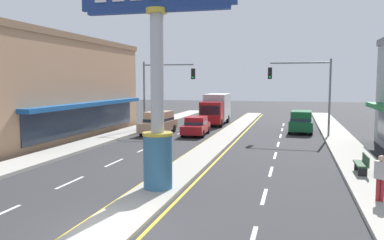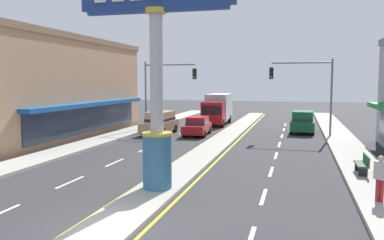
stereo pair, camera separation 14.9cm
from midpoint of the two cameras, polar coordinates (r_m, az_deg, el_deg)
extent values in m
plane|color=#303033|center=(12.45, -12.36, -15.42)|extent=(160.00, 160.00, 0.00)
cube|color=#A39E93|center=(29.16, 3.86, -3.04)|extent=(1.84, 52.00, 0.14)
cube|color=#ADA89E|center=(30.14, -13.28, -2.86)|extent=(2.26, 60.00, 0.18)
cube|color=#ADA89E|center=(26.90, 21.49, -4.11)|extent=(2.26, 60.00, 0.18)
cube|color=silver|center=(18.45, -17.37, -8.58)|extent=(0.14, 2.20, 0.01)
cube|color=silver|center=(22.20, -11.33, -6.04)|extent=(0.14, 2.20, 0.01)
cube|color=silver|center=(26.15, -7.12, -4.22)|extent=(0.14, 2.20, 0.01)
cube|color=silver|center=(30.23, -4.03, -2.86)|extent=(0.14, 2.20, 0.01)
cube|color=silver|center=(34.39, -1.69, -1.82)|extent=(0.14, 2.20, 0.01)
cube|color=silver|center=(38.60, 0.14, -1.01)|extent=(0.14, 2.20, 0.01)
cube|color=silver|center=(42.85, 1.60, -0.35)|extent=(0.14, 2.20, 0.01)
cube|color=silver|center=(11.67, 8.32, -16.80)|extent=(0.14, 2.20, 0.01)
cube|color=silver|center=(15.81, 10.10, -10.79)|extent=(0.14, 2.20, 0.01)
cube|color=silver|center=(20.06, 11.10, -7.29)|extent=(0.14, 2.20, 0.01)
cube|color=silver|center=(24.37, 11.74, -5.01)|extent=(0.14, 2.20, 0.01)
cube|color=silver|center=(28.70, 12.18, -3.43)|extent=(0.14, 2.20, 0.01)
cube|color=silver|center=(33.05, 12.51, -2.26)|extent=(0.14, 2.20, 0.01)
cube|color=silver|center=(37.42, 12.76, -1.36)|extent=(0.14, 2.20, 0.01)
cube|color=silver|center=(41.79, 12.96, -0.65)|extent=(0.14, 2.20, 0.01)
cube|color=yellow|center=(29.40, 1.75, -3.09)|extent=(0.12, 52.00, 0.01)
cube|color=yellow|center=(28.99, 6.00, -3.24)|extent=(0.12, 52.00, 0.01)
cylinder|color=#33668C|center=(16.05, -5.21, -6.03)|extent=(1.17, 1.17, 2.15)
cylinder|color=gold|center=(15.86, -5.25, -2.01)|extent=(1.22, 1.22, 0.12)
cylinder|color=#B7B7BC|center=(15.72, -5.33, 6.79)|extent=(0.52, 0.52, 4.97)
cylinder|color=gold|center=(15.95, -5.41, 15.39)|extent=(0.83, 0.83, 0.20)
cube|color=navy|center=(15.96, -5.41, 15.46)|extent=(5.80, 0.29, 0.16)
cube|color=tan|center=(34.55, -21.95, 4.01)|extent=(9.62, 19.40, 7.46)
cube|color=#89674C|center=(34.69, -22.19, 10.55)|extent=(9.82, 19.79, 0.45)
cube|color=#195193|center=(31.74, -14.22, 2.26)|extent=(0.90, 16.49, 0.30)
cube|color=#283342|center=(32.03, -14.81, 0.14)|extent=(0.08, 15.91, 2.00)
cylinder|color=slate|center=(36.06, -7.02, 3.42)|extent=(0.16, 0.16, 6.20)
cylinder|color=slate|center=(35.28, -3.55, 7.95)|extent=(4.62, 0.12, 0.12)
cube|color=black|center=(34.46, 0.05, 6.67)|extent=(0.32, 0.24, 0.92)
sphere|color=black|center=(34.33, -0.01, 7.18)|extent=(0.17, 0.17, 0.17)
sphere|color=black|center=(34.32, -0.01, 6.68)|extent=(0.17, 0.17, 0.17)
sphere|color=#19D83F|center=(34.32, -0.01, 6.17)|extent=(0.17, 0.17, 0.17)
cylinder|color=slate|center=(32.72, 19.11, 2.94)|extent=(0.16, 0.16, 6.20)
cylinder|color=slate|center=(32.62, 15.19, 7.96)|extent=(4.62, 0.12, 0.12)
cube|color=black|center=(32.50, 11.05, 6.63)|extent=(0.32, 0.24, 0.92)
sphere|color=black|center=(32.37, 11.04, 7.17)|extent=(0.17, 0.17, 0.17)
sphere|color=black|center=(32.36, 11.03, 6.64)|extent=(0.17, 0.17, 0.17)
sphere|color=#19D83F|center=(32.36, 11.02, 6.11)|extent=(0.17, 0.17, 0.17)
cube|color=maroon|center=(38.54, 2.73, 1.07)|extent=(2.15, 2.06, 2.10)
cube|color=#283342|center=(37.58, 2.47, 1.42)|extent=(1.85, 0.13, 0.90)
cube|color=#B2B2B7|center=(41.95, 3.58, 2.00)|extent=(2.33, 4.86, 2.60)
cylinder|color=black|center=(38.28, 4.09, -0.45)|extent=(0.28, 0.85, 0.84)
cylinder|color=black|center=(38.62, 1.26, -0.39)|extent=(0.28, 0.85, 0.84)
cylinder|color=black|center=(42.62, 5.07, 0.16)|extent=(0.28, 0.85, 0.84)
cylinder|color=black|center=(42.95, 2.40, 0.21)|extent=(0.28, 0.85, 0.84)
cube|color=maroon|center=(32.62, 0.43, -1.17)|extent=(1.99, 4.39, 0.66)
cube|color=maroon|center=(32.72, 0.49, -0.04)|extent=(1.66, 2.23, 0.60)
cube|color=#283342|center=(32.73, 0.49, -0.35)|extent=(1.70, 2.26, 0.24)
cylinder|color=black|center=(31.21, 1.43, -2.02)|extent=(0.25, 0.63, 0.62)
cylinder|color=black|center=(31.53, -1.47, -1.94)|extent=(0.25, 0.63, 0.62)
cylinder|color=black|center=(33.81, 2.21, -1.43)|extent=(0.25, 0.63, 0.62)
cylinder|color=black|center=(34.11, -0.47, -1.36)|extent=(0.25, 0.63, 0.62)
cube|color=tan|center=(33.57, -5.03, -0.83)|extent=(2.10, 4.68, 0.80)
cube|color=tan|center=(33.66, -4.92, 0.56)|extent=(1.80, 2.92, 0.80)
cube|color=#283342|center=(33.69, -4.92, 0.08)|extent=(1.84, 2.95, 0.24)
cylinder|color=black|center=(31.98, -4.54, -1.79)|extent=(0.25, 0.69, 0.68)
cylinder|color=black|center=(32.66, -7.39, -1.67)|extent=(0.25, 0.69, 0.68)
cylinder|color=black|center=(34.62, -2.80, -1.22)|extent=(0.25, 0.69, 0.68)
cylinder|color=black|center=(35.25, -5.47, -1.11)|extent=(0.25, 0.69, 0.68)
cube|color=#14562D|center=(35.61, 15.35, -0.64)|extent=(2.09, 4.68, 0.80)
cube|color=#14562D|center=(35.35, 15.37, 0.62)|extent=(1.79, 2.92, 0.80)
cube|color=#283342|center=(35.37, 15.36, 0.17)|extent=(1.83, 2.95, 0.24)
cylinder|color=black|center=(37.10, 14.05, -0.92)|extent=(0.25, 0.69, 0.68)
cylinder|color=black|center=(37.05, 16.75, -1.00)|extent=(0.25, 0.69, 0.68)
cylinder|color=black|center=(34.27, 13.80, -1.44)|extent=(0.25, 0.69, 0.68)
cylinder|color=black|center=(34.22, 16.72, -1.53)|extent=(0.25, 0.69, 0.68)
cube|color=#2D4C33|center=(20.04, 22.96, -5.85)|extent=(0.48, 1.60, 0.08)
cube|color=#2D4C33|center=(20.03, 23.58, -5.18)|extent=(0.06, 1.60, 0.40)
cube|color=black|center=(19.51, 23.19, -6.94)|extent=(0.38, 0.08, 0.36)
cube|color=black|center=(20.67, 22.69, -6.23)|extent=(0.38, 0.08, 0.36)
cylinder|color=maroon|center=(15.73, 24.98, -9.13)|extent=(0.14, 0.14, 0.81)
cylinder|color=maroon|center=(15.75, 25.49, -9.13)|extent=(0.14, 0.14, 0.81)
cube|color=#B7B2AD|center=(15.58, 25.35, -6.56)|extent=(0.45, 0.43, 0.63)
sphere|color=beige|center=(15.50, 25.41, -5.02)|extent=(0.22, 0.22, 0.22)
camera|label=1|loc=(0.07, -90.23, -0.02)|focal=36.99mm
camera|label=2|loc=(0.07, 89.77, 0.02)|focal=36.99mm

